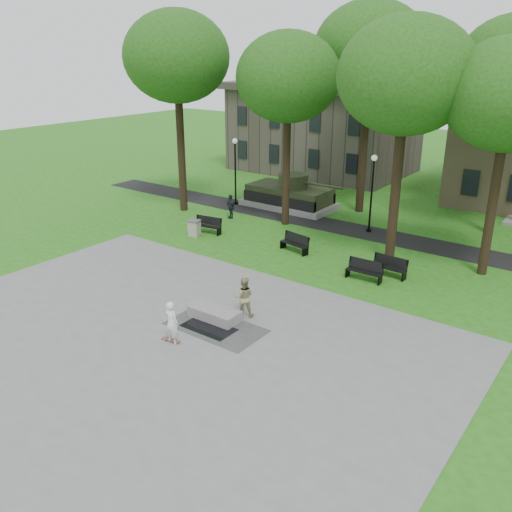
# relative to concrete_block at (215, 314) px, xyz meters

# --- Properties ---
(ground) EXTENTS (120.00, 120.00, 0.00)m
(ground) POSITION_rel_concrete_block_xyz_m (-0.42, 2.19, -0.24)
(ground) COLOR #275714
(ground) RESTS_ON ground
(plaza) EXTENTS (22.00, 16.00, 0.02)m
(plaza) POSITION_rel_concrete_block_xyz_m (-0.42, -2.81, -0.23)
(plaza) COLOR gray
(plaza) RESTS_ON ground
(footpath) EXTENTS (44.00, 2.60, 0.01)m
(footpath) POSITION_rel_concrete_block_xyz_m (-0.42, 14.19, -0.24)
(footpath) COLOR black
(footpath) RESTS_ON ground
(building_left) EXTENTS (15.00, 10.00, 7.20)m
(building_left) POSITION_rel_concrete_block_xyz_m (-11.42, 28.69, 3.35)
(building_left) COLOR #4C443D
(building_left) RESTS_ON ground
(tree_0) EXTENTS (6.80, 6.80, 12.97)m
(tree_0) POSITION_rel_concrete_block_xyz_m (-12.42, 11.19, 9.78)
(tree_0) COLOR black
(tree_0) RESTS_ON ground
(tree_1) EXTENTS (6.20, 6.20, 11.63)m
(tree_1) POSITION_rel_concrete_block_xyz_m (-4.92, 12.69, 8.71)
(tree_1) COLOR black
(tree_1) RESTS_ON ground
(tree_2) EXTENTS (6.60, 6.60, 12.16)m
(tree_2) POSITION_rel_concrete_block_xyz_m (3.08, 10.69, 9.07)
(tree_2) COLOR black
(tree_2) RESTS_ON ground
(tree_3) EXTENTS (6.00, 6.00, 11.19)m
(tree_3) POSITION_rel_concrete_block_xyz_m (7.58, 11.69, 8.35)
(tree_3) COLOR black
(tree_3) RESTS_ON ground
(tree_4) EXTENTS (7.20, 7.20, 13.50)m
(tree_4) POSITION_rel_concrete_block_xyz_m (-2.42, 18.19, 10.15)
(tree_4) COLOR black
(tree_4) RESTS_ON ground
(lamp_left) EXTENTS (0.36, 0.36, 4.73)m
(lamp_left) POSITION_rel_concrete_block_xyz_m (-10.42, 14.49, 2.55)
(lamp_left) COLOR black
(lamp_left) RESTS_ON ground
(lamp_mid) EXTENTS (0.36, 0.36, 4.73)m
(lamp_mid) POSITION_rel_concrete_block_xyz_m (0.08, 14.49, 2.55)
(lamp_mid) COLOR black
(lamp_mid) RESTS_ON ground
(tank_monument) EXTENTS (7.45, 3.40, 2.40)m
(tank_monument) POSITION_rel_concrete_block_xyz_m (-6.88, 16.19, 0.61)
(tank_monument) COLOR gray
(tank_monument) RESTS_ON ground
(puddle) EXTENTS (2.20, 1.20, 0.00)m
(puddle) POSITION_rel_concrete_block_xyz_m (0.33, -0.76, -0.22)
(puddle) COLOR black
(puddle) RESTS_ON plaza
(concrete_block) EXTENTS (2.22, 1.03, 0.45)m
(concrete_block) POSITION_rel_concrete_block_xyz_m (0.00, 0.00, 0.00)
(concrete_block) COLOR gray
(concrete_block) RESTS_ON plaza
(skateboard) EXTENTS (0.80, 0.30, 0.07)m
(skateboard) POSITION_rel_concrete_block_xyz_m (-0.13, -2.45, -0.19)
(skateboard) COLOR brown
(skateboard) RESTS_ON plaza
(skateboarder) EXTENTS (0.63, 0.42, 1.72)m
(skateboarder) POSITION_rel_concrete_block_xyz_m (-0.01, -2.46, 0.64)
(skateboarder) COLOR white
(skateboarder) RESTS_ON plaza
(friend_watching) EXTENTS (1.08, 1.03, 1.75)m
(friend_watching) POSITION_rel_concrete_block_xyz_m (0.84, 0.91, 0.65)
(friend_watching) COLOR #938C5F
(friend_watching) RESTS_ON plaza
(pedestrian_walker) EXTENTS (1.02, 0.75, 1.61)m
(pedestrian_walker) POSITION_rel_concrete_block_xyz_m (-8.54, 11.59, 0.56)
(pedestrian_walker) COLOR #20262B
(pedestrian_walker) RESTS_ON ground
(park_bench_0) EXTENTS (1.85, 0.78, 1.00)m
(park_bench_0) POSITION_rel_concrete_block_xyz_m (-7.71, 8.39, 0.28)
(park_bench_0) COLOR black
(park_bench_0) RESTS_ON ground
(park_bench_1) EXTENTS (1.85, 0.86, 1.00)m
(park_bench_1) POSITION_rel_concrete_block_xyz_m (-1.68, 8.81, 0.28)
(park_bench_1) COLOR black
(park_bench_1) RESTS_ON ground
(park_bench_2) EXTENTS (1.81, 0.58, 1.00)m
(park_bench_2) POSITION_rel_concrete_block_xyz_m (3.19, 7.47, 0.28)
(park_bench_2) COLOR black
(park_bench_2) RESTS_ON ground
(park_bench_3) EXTENTS (1.82, 0.61, 1.00)m
(park_bench_3) POSITION_rel_concrete_block_xyz_m (3.94, 8.64, 0.28)
(park_bench_3) COLOR black
(park_bench_3) RESTS_ON ground
(trash_bin) EXTENTS (0.81, 0.81, 0.96)m
(trash_bin) POSITION_rel_concrete_block_xyz_m (-8.01, 7.48, 0.24)
(trash_bin) COLOR #AA9B8C
(trash_bin) RESTS_ON ground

